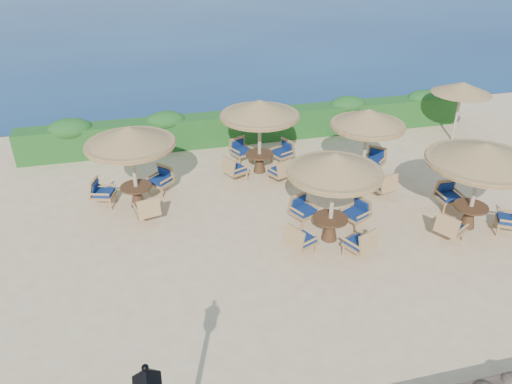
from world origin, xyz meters
name	(u,v)px	position (x,y,z in m)	size (l,w,h in m)	color
ground	(315,235)	(0.00, 0.00, 0.00)	(120.00, 120.00, 0.00)	#DCBD8C
hedge	(254,126)	(0.00, 7.20, 0.60)	(18.00, 0.90, 1.20)	#174A18
extra_parasol	(462,88)	(7.80, 5.20, 2.17)	(2.30, 2.30, 2.41)	tan
cafe_set_0	(334,184)	(0.30, -0.28, 1.76)	(2.84, 2.84, 2.65)	tan
cafe_set_1	(481,166)	(4.45, -0.67, 1.97)	(3.06, 3.06, 2.65)	tan
cafe_set_2	(131,151)	(-4.83, 2.91, 1.89)	(2.79, 2.79, 2.65)	tan
cafe_set_3	(260,124)	(-0.53, 4.32, 1.80)	(2.84, 2.84, 2.65)	tan
cafe_set_4	(367,134)	(2.61, 2.61, 1.81)	(2.70, 2.65, 2.65)	tan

